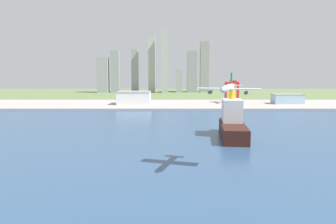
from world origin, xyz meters
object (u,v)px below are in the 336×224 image
(warehouse_annex, at_px, (288,99))
(warehouse_main, at_px, (134,98))
(cargo_ship, at_px, (233,123))
(port_crane_red, at_px, (233,87))
(airplane_landing, at_px, (228,88))

(warehouse_annex, bearing_deg, warehouse_main, -178.44)
(warehouse_main, xyz_separation_m, warehouse_annex, (230.84, 6.27, -2.05))
(cargo_ship, relative_size, warehouse_annex, 1.53)
(port_crane_red, distance_m, warehouse_annex, 84.12)
(port_crane_red, xyz_separation_m, warehouse_annex, (80.16, -18.36, -17.68))
(port_crane_red, bearing_deg, warehouse_main, -170.72)
(port_crane_red, height_order, warehouse_annex, port_crane_red)
(airplane_landing, height_order, port_crane_red, airplane_landing)
(warehouse_main, bearing_deg, port_crane_red, 9.28)
(port_crane_red, xyz_separation_m, warehouse_main, (-150.67, -24.63, -15.63))
(cargo_ship, height_order, warehouse_annex, cargo_ship)
(port_crane_red, height_order, warehouse_main, port_crane_red)
(port_crane_red, bearing_deg, warehouse_annex, -12.90)
(airplane_landing, distance_m, warehouse_annex, 366.94)
(airplane_landing, bearing_deg, port_crane_red, 78.78)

